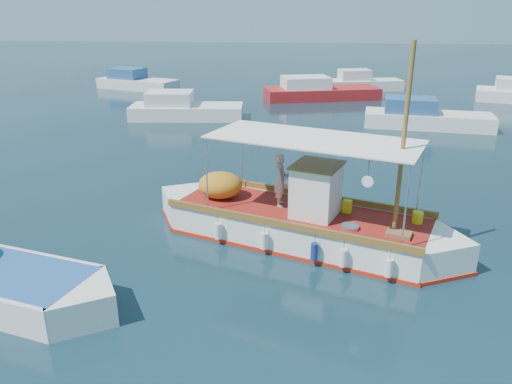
# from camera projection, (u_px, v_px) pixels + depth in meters

# --- Properties ---
(ground) EXTENTS (160.00, 160.00, 0.00)m
(ground) POSITION_uv_depth(u_px,v_px,m) (296.00, 246.00, 14.13)
(ground) COLOR black
(ground) RESTS_ON ground
(fishing_caique) EXTENTS (9.00, 4.82, 5.84)m
(fishing_caique) POSITION_uv_depth(u_px,v_px,m) (297.00, 223.00, 14.37)
(fishing_caique) COLOR white
(fishing_caique) RESTS_ON ground
(bg_boat_nw) EXTENTS (6.81, 3.04, 1.80)m
(bg_boat_nw) POSITION_uv_depth(u_px,v_px,m) (183.00, 110.00, 29.74)
(bg_boat_nw) COLOR silver
(bg_boat_nw) RESTS_ON ground
(bg_boat_n) EXTENTS (8.53, 4.81, 1.80)m
(bg_boat_n) POSITION_uv_depth(u_px,v_px,m) (318.00, 92.00, 35.92)
(bg_boat_n) COLOR #A41B1C
(bg_boat_n) RESTS_ON ground
(bg_boat_ne) EXTENTS (7.03, 3.02, 1.80)m
(bg_boat_ne) POSITION_uv_depth(u_px,v_px,m) (424.00, 118.00, 27.63)
(bg_boat_ne) COLOR silver
(bg_boat_ne) RESTS_ON ground
(bg_boat_far_w) EXTENTS (6.91, 4.18, 1.80)m
(bg_boat_far_w) POSITION_uv_depth(u_px,v_px,m) (136.00, 83.00, 40.24)
(bg_boat_far_w) COLOR silver
(bg_boat_far_w) RESTS_ON ground
(bg_boat_far_n) EXTENTS (6.11, 3.23, 1.80)m
(bg_boat_far_n) POSITION_uv_depth(u_px,v_px,m) (362.00, 84.00, 39.69)
(bg_boat_far_n) COLOR silver
(bg_boat_far_n) RESTS_ON ground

